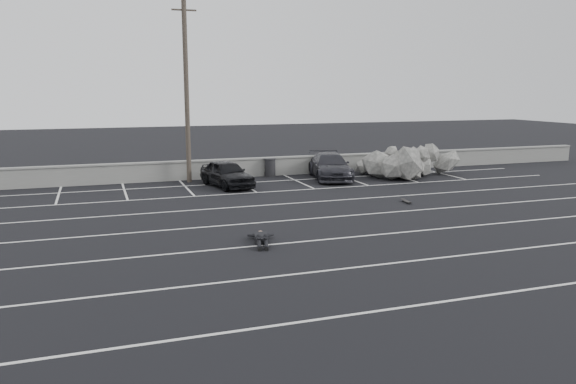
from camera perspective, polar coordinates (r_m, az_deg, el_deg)
name	(u,v)px	position (r m, az deg, el deg)	size (l,w,h in m)	color
ground	(303,242)	(18.36, 1.57, -5.06)	(120.00, 120.00, 0.00)	black
seawall	(215,169)	(31.49, -7.44, 2.37)	(50.00, 0.45, 1.06)	gray
stall_lines	(263,214)	(22.40, -2.61, -2.23)	(36.00, 20.05, 0.01)	silver
car_left	(227,174)	(28.70, -6.23, 1.88)	(1.59, 3.96, 1.35)	black
car_right	(330,166)	(31.18, 4.30, 2.63)	(1.95, 4.79, 1.39)	#24242A
utility_pole	(187,91)	(30.13, -10.27, 10.06)	(1.27, 0.25, 9.49)	#4C4238
trash_bin	(270,167)	(31.87, -1.84, 2.51)	(0.83, 0.83, 1.04)	black
riprap_pile	(402,167)	(32.31, 11.54, 2.55)	(6.26, 4.71, 1.56)	gray
person	(261,234)	(18.40, -2.75, -4.31)	(1.39, 2.42, 0.45)	black
skateboard	(406,201)	(25.09, 11.94, -0.93)	(0.28, 0.73, 0.09)	black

